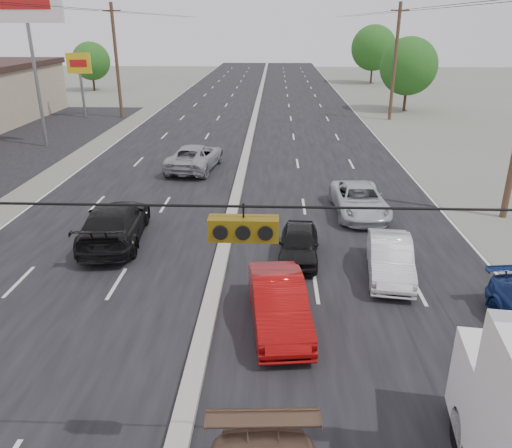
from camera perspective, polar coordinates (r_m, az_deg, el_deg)
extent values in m
cube|color=black|center=(37.82, -0.82, 9.32)|extent=(20.00, 160.00, 0.02)
cube|color=gray|center=(37.80, -0.82, 9.47)|extent=(0.50, 160.00, 0.20)
cylinder|color=#422D1E|center=(49.14, -15.64, 17.39)|extent=(0.30, 0.30, 10.00)
cube|color=#422D1E|center=(49.04, -16.18, 22.38)|extent=(1.60, 0.12, 0.12)
cylinder|color=#422D1E|center=(48.14, 15.58, 17.31)|extent=(0.30, 0.30, 10.00)
cube|color=#422D1E|center=(48.04, 16.14, 22.41)|extent=(1.60, 0.12, 0.12)
cylinder|color=black|center=(7.55, -12.90, 2.12)|extent=(25.00, 0.04, 0.04)
cube|color=#72590C|center=(7.43, -1.43, -0.52)|extent=(1.05, 0.30, 0.35)
cylinder|color=slate|center=(38.64, -23.99, 16.06)|extent=(0.24, 0.24, 11.00)
cube|color=silver|center=(38.56, -24.98, 22.00)|extent=(5.00, 0.25, 2.50)
cylinder|color=slate|center=(50.45, -19.32, 14.79)|extent=(0.24, 0.24, 6.00)
cube|color=gold|center=(50.29, -19.60, 16.93)|extent=(2.20, 0.25, 1.80)
cylinder|color=#382619|center=(71.38, -18.07, 15.16)|extent=(0.28, 0.28, 2.16)
sphere|color=#245115|center=(71.16, -18.32, 17.26)|extent=(4.80, 4.80, 4.80)
cylinder|color=#382619|center=(53.93, 16.67, 13.61)|extent=(0.28, 0.28, 2.52)
sphere|color=#245115|center=(53.62, 17.04, 16.86)|extent=(5.60, 5.60, 5.60)
cylinder|color=#382619|center=(78.43, 13.06, 16.44)|extent=(0.28, 0.28, 2.88)
sphere|color=#245115|center=(78.20, 13.29, 19.00)|extent=(6.40, 6.40, 6.40)
cylinder|color=black|center=(11.93, 22.58, -21.01)|extent=(0.44, 0.98, 0.95)
imported|color=#900808|center=(14.67, 2.61, -9.13)|extent=(2.01, 4.51, 1.44)
imported|color=black|center=(18.73, 4.92, -2.31)|extent=(1.69, 3.69, 1.23)
imported|color=silver|center=(18.03, 15.06, -3.84)|extent=(1.93, 4.22, 1.34)
imported|color=#BABDC3|center=(23.56, 11.73, 2.65)|extent=(2.42, 4.93, 1.35)
imported|color=black|center=(20.86, -15.88, 0.09)|extent=(2.82, 5.78, 1.62)
imported|color=#98999F|center=(30.62, -6.98, 7.59)|extent=(3.25, 5.77, 1.52)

